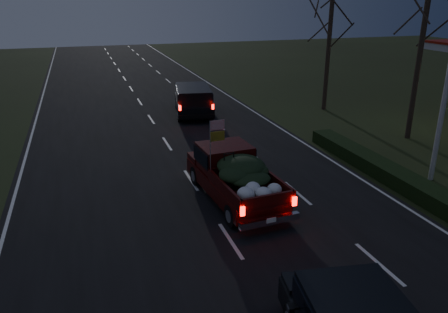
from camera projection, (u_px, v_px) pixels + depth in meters
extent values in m
plane|color=black|center=(230.00, 241.00, 13.57)|extent=(120.00, 120.00, 0.00)
cube|color=black|center=(230.00, 241.00, 13.56)|extent=(14.00, 120.00, 0.02)
cube|color=black|center=(382.00, 169.00, 18.43)|extent=(1.00, 10.00, 0.60)
cylinder|color=black|center=(419.00, 58.00, 22.02)|extent=(0.28, 0.28, 8.50)
cylinder|color=black|center=(328.00, 56.00, 28.22)|extent=(0.28, 0.28, 7.00)
cube|color=#3F0A08|center=(234.00, 183.00, 16.24)|extent=(2.38, 5.22, 0.56)
cube|color=#3F0A08|center=(224.00, 156.00, 16.77)|extent=(1.99, 1.75, 0.92)
cube|color=black|center=(224.00, 154.00, 16.74)|extent=(2.09, 1.66, 0.56)
cube|color=#3F0A08|center=(249.00, 190.00, 14.98)|extent=(2.07, 2.98, 0.06)
ellipsoid|color=black|center=(244.00, 172.00, 15.28)|extent=(1.75, 1.94, 0.61)
cylinder|color=gray|center=(210.00, 149.00, 15.40)|extent=(0.03, 0.03, 2.04)
cube|color=red|center=(217.00, 125.00, 15.21)|extent=(0.53, 0.06, 0.35)
cube|color=gold|center=(217.00, 136.00, 15.35)|extent=(0.53, 0.06, 0.35)
cube|color=black|center=(193.00, 104.00, 27.94)|extent=(2.99, 5.42, 0.64)
cube|color=black|center=(193.00, 94.00, 27.44)|extent=(2.63, 4.03, 0.86)
cube|color=black|center=(193.00, 92.00, 27.41)|extent=(2.71, 3.95, 0.51)
cube|color=black|center=(290.00, 309.00, 8.88)|extent=(0.13, 0.23, 0.16)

